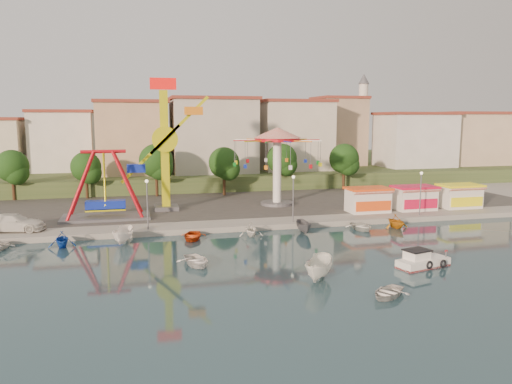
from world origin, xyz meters
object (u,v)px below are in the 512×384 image
object	(u,v)px
kamikaze_tower	(168,148)
wave_swinger	(277,149)
skiff	(319,269)
rowboat_a	(196,261)
cabin_motorboat	(422,262)
van	(14,223)
pirate_ship_ride	(105,186)

from	to	relation	value
kamikaze_tower	wave_swinger	bearing A→B (deg)	1.65
kamikaze_tower	wave_swinger	xyz separation A→B (m)	(14.38, 0.41, -0.26)
kamikaze_tower	skiff	world-z (taller)	kamikaze_tower
wave_swinger	skiff	world-z (taller)	wave_swinger
rowboat_a	skiff	xyz separation A→B (m)	(8.58, -6.04, 0.49)
cabin_motorboat	van	bearing A→B (deg)	135.87
rowboat_a	van	xyz separation A→B (m)	(-17.04, 14.58, 1.11)
pirate_ship_ride	van	xyz separation A→B (m)	(-8.91, -4.83, -2.89)
kamikaze_tower	rowboat_a	distance (m)	24.45
pirate_ship_ride	skiff	world-z (taller)	pirate_ship_ride
wave_swinger	van	xyz separation A→B (m)	(-30.87, -8.91, -6.69)
skiff	rowboat_a	bearing A→B (deg)	178.07
cabin_motorboat	rowboat_a	xyz separation A→B (m)	(-18.02, 4.91, -0.04)
van	cabin_motorboat	bearing A→B (deg)	-109.79
kamikaze_tower	van	xyz separation A→B (m)	(-16.48, -8.50, -6.95)
cabin_motorboat	rowboat_a	distance (m)	18.67
wave_swinger	rowboat_a	size ratio (longest dim) A/B	3.08
wave_swinger	skiff	bearing A→B (deg)	-100.07
wave_swinger	pirate_ship_ride	bearing A→B (deg)	-169.49
skiff	van	xyz separation A→B (m)	(-25.62, 20.62, 0.62)
kamikaze_tower	skiff	distance (m)	31.44
kamikaze_tower	wave_swinger	world-z (taller)	kamikaze_tower
pirate_ship_ride	kamikaze_tower	world-z (taller)	kamikaze_tower
pirate_ship_ride	cabin_motorboat	bearing A→B (deg)	-42.92
wave_swinger	skiff	xyz separation A→B (m)	(-5.24, -29.53, -7.31)
kamikaze_tower	skiff	size ratio (longest dim) A/B	3.60
pirate_ship_ride	kamikaze_tower	size ratio (longest dim) A/B	0.61
rowboat_a	skiff	world-z (taller)	skiff
cabin_motorboat	rowboat_a	bearing A→B (deg)	149.70
cabin_motorboat	kamikaze_tower	bearing A→B (deg)	108.51
kamikaze_tower	van	size ratio (longest dim) A/B	2.66
pirate_ship_ride	cabin_motorboat	size ratio (longest dim) A/B	2.04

